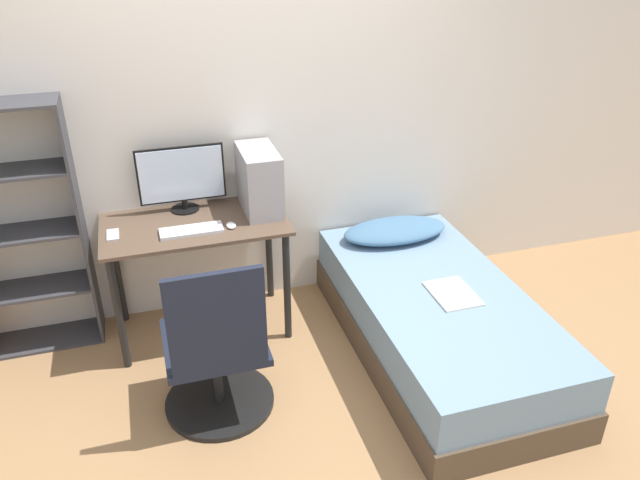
% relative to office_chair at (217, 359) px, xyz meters
% --- Properties ---
extents(ground_plane, '(14.00, 14.00, 0.00)m').
position_rel_office_chair_xyz_m(ground_plane, '(0.42, -0.25, -0.36)').
color(ground_plane, '#9E754C').
extents(wall_back, '(8.00, 0.05, 2.50)m').
position_rel_office_chair_xyz_m(wall_back, '(0.42, 1.12, 0.89)').
color(wall_back, silver).
rests_on(wall_back, ground_plane).
extents(desk, '(1.09, 0.60, 0.76)m').
position_rel_office_chair_xyz_m(desk, '(0.02, 0.79, 0.29)').
color(desk, brown).
rests_on(desk, ground_plane).
extents(office_chair, '(0.59, 0.59, 0.98)m').
position_rel_office_chair_xyz_m(office_chair, '(0.00, 0.00, 0.00)').
color(office_chair, black).
rests_on(office_chair, ground_plane).
extents(bed, '(0.95, 1.89, 0.44)m').
position_rel_office_chair_xyz_m(bed, '(1.34, 0.15, -0.14)').
color(bed, '#4C3D2D').
rests_on(bed, ground_plane).
extents(pillow, '(0.72, 0.36, 0.11)m').
position_rel_office_chair_xyz_m(pillow, '(1.34, 0.83, 0.13)').
color(pillow, teal).
rests_on(pillow, bed).
extents(magazine, '(0.24, 0.32, 0.01)m').
position_rel_office_chair_xyz_m(magazine, '(1.39, 0.08, 0.09)').
color(magazine, silver).
rests_on(magazine, bed).
extents(monitor, '(0.52, 0.17, 0.41)m').
position_rel_office_chair_xyz_m(monitor, '(-0.01, 0.99, 0.62)').
color(monitor, black).
rests_on(monitor, desk).
extents(keyboard, '(0.36, 0.13, 0.02)m').
position_rel_office_chair_xyz_m(keyboard, '(-0.01, 0.67, 0.42)').
color(keyboard, silver).
rests_on(keyboard, desk).
extents(pc_tower, '(0.21, 0.41, 0.39)m').
position_rel_office_chair_xyz_m(pc_tower, '(0.43, 0.86, 0.60)').
color(pc_tower, '#99999E').
rests_on(pc_tower, desk).
extents(mouse, '(0.06, 0.09, 0.02)m').
position_rel_office_chair_xyz_m(mouse, '(0.22, 0.67, 0.42)').
color(mouse, silver).
rests_on(mouse, desk).
extents(phone, '(0.07, 0.14, 0.01)m').
position_rel_office_chair_xyz_m(phone, '(-0.45, 0.76, 0.41)').
color(phone, '#B7B7BC').
rests_on(phone, desk).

